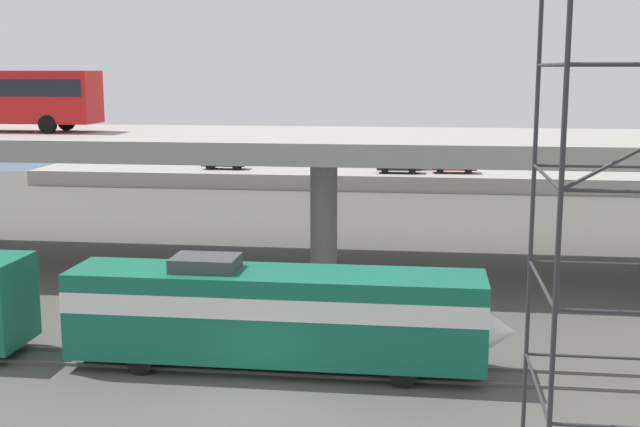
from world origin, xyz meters
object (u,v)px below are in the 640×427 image
(parked_car_0, at_px, (454,165))
(parked_car_3, at_px, (399,165))
(train_locomotive, at_px, (296,312))
(parked_car_2, at_px, (225,161))
(parked_car_1, at_px, (405,161))

(parked_car_0, relative_size, parked_car_3, 1.02)
(train_locomotive, xyz_separation_m, parked_car_0, (7.00, 49.03, 0.01))
(parked_car_2, xyz_separation_m, parked_car_3, (16.76, -1.03, -0.00))
(parked_car_0, xyz_separation_m, parked_car_3, (-5.08, -0.75, -0.00))
(parked_car_0, xyz_separation_m, parked_car_1, (-4.54, 2.54, -0.00))
(parked_car_1, bearing_deg, parked_car_2, 7.43)
(train_locomotive, xyz_separation_m, parked_car_3, (1.93, 48.28, 0.01))
(parked_car_1, height_order, parked_car_3, same)
(parked_car_2, bearing_deg, parked_car_3, 176.48)
(parked_car_1, xyz_separation_m, parked_car_3, (-0.53, -3.29, -0.00))
(parked_car_1, bearing_deg, train_locomotive, 87.27)
(train_locomotive, relative_size, parked_car_3, 4.05)
(parked_car_2, bearing_deg, parked_car_0, 179.26)
(parked_car_2, bearing_deg, train_locomotive, 106.74)
(parked_car_1, relative_size, parked_car_3, 1.03)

